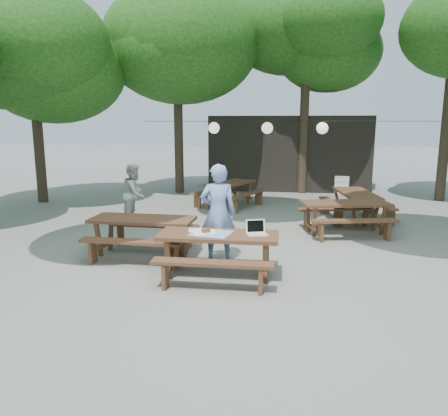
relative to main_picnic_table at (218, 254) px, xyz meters
The scene contains 13 objects.
ground 0.87m from the main_picnic_table, 15.52° to the left, with size 80.00×80.00×0.00m, color slate.
pavilion 10.83m from the main_picnic_table, 83.35° to the left, with size 6.00×3.00×2.80m, color black.
main_picnic_table is the anchor object (origin of this frame).
picnic_table_nw 1.92m from the main_picnic_table, 148.64° to the left, with size 2.03×1.65×0.75m.
picnic_table_ne 4.13m from the main_picnic_table, 52.62° to the left, with size 2.18×1.93×0.75m.
picnic_table_far_w 6.23m from the main_picnic_table, 95.50° to the left, with size 2.24×2.39×0.75m.
picnic_table_far_e 5.67m from the main_picnic_table, 58.14° to the left, with size 1.81×2.09×0.75m.
woman 1.06m from the main_picnic_table, 98.75° to the left, with size 0.67×0.44×1.83m, color #7F9FE8.
second_person 4.50m from the main_picnic_table, 126.92° to the left, with size 0.76×0.59×1.57m, color silver.
plastic_chair 7.45m from the main_picnic_table, 67.19° to the left, with size 0.46×0.46×0.90m.
laptop 0.76m from the main_picnic_table, ahead, with size 0.40×0.35×0.24m.
tabletop_clutter 0.41m from the main_picnic_table, behind, with size 0.80×0.67×0.08m.
paper_lanterns 6.55m from the main_picnic_table, 84.83° to the left, with size 9.00×0.34×0.38m.
Camera 1 is at (0.29, -7.19, 2.59)m, focal length 35.00 mm.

